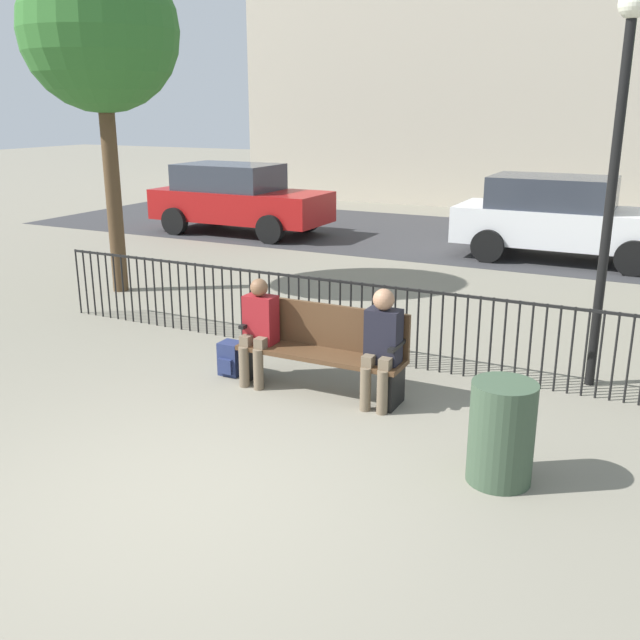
{
  "coord_description": "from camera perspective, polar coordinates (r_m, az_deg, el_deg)",
  "views": [
    {
      "loc": [
        3.15,
        -4.01,
        2.92
      ],
      "look_at": [
        0.0,
        2.29,
        0.8
      ],
      "focal_mm": 40.0,
      "sensor_mm": 36.0,
      "label": 1
    }
  ],
  "objects": [
    {
      "name": "seated_person_1",
      "position": [
        7.07,
        4.95,
        -1.74
      ],
      "size": [
        0.34,
        0.39,
        1.22
      ],
      "color": "brown",
      "rests_on": "ground"
    },
    {
      "name": "parked_car_0",
      "position": [
        14.8,
        18.81,
        7.79
      ],
      "size": [
        4.2,
        1.94,
        1.62
      ],
      "color": "silver",
      "rests_on": "ground"
    },
    {
      "name": "seated_person_0",
      "position": [
        7.69,
        -4.94,
        -0.49
      ],
      "size": [
        0.34,
        0.39,
        1.17
      ],
      "color": "brown",
      "rests_on": "ground"
    },
    {
      "name": "street_surface",
      "position": [
        16.58,
        15.27,
        6.02
      ],
      "size": [
        24.0,
        6.0,
        0.01
      ],
      "color": "#333335",
      "rests_on": "ground"
    },
    {
      "name": "lamp_post",
      "position": [
        7.85,
        22.7,
        13.19
      ],
      "size": [
        0.28,
        0.28,
        3.98
      ],
      "color": "black",
      "rests_on": "ground"
    },
    {
      "name": "tree_0",
      "position": [
        11.93,
        -17.19,
        21.06
      ],
      "size": [
        2.38,
        2.38,
        5.19
      ],
      "color": "#4C3823",
      "rests_on": "ground"
    },
    {
      "name": "parked_car_1",
      "position": [
        17.22,
        -6.62,
        9.7
      ],
      "size": [
        4.2,
        1.94,
        1.62
      ],
      "color": "maroon",
      "rests_on": "ground"
    },
    {
      "name": "park_bench",
      "position": [
        7.52,
        0.27,
        -2.06
      ],
      "size": [
        1.82,
        0.45,
        0.92
      ],
      "color": "#4C331E",
      "rests_on": "ground"
    },
    {
      "name": "backpack",
      "position": [
        8.11,
        -7.13,
        -3.08
      ],
      "size": [
        0.24,
        0.26,
        0.38
      ],
      "color": "navy",
      "rests_on": "ground"
    },
    {
      "name": "fence_railing",
      "position": [
        8.42,
        3.36,
        0.44
      ],
      "size": [
        9.01,
        0.03,
        0.95
      ],
      "color": "black",
      "rests_on": "ground"
    },
    {
      "name": "ground_plane",
      "position": [
        5.88,
        -10.29,
        -13.33
      ],
      "size": [
        80.0,
        80.0,
        0.0
      ],
      "primitive_type": "plane",
      "color": "gray"
    },
    {
      "name": "trash_bin",
      "position": [
        5.92,
        14.32,
        -8.73
      ],
      "size": [
        0.52,
        0.52,
        0.85
      ],
      "color": "#384C38",
      "rests_on": "ground"
    }
  ]
}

